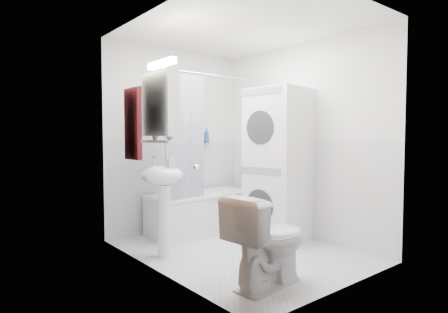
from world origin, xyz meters
TOP-DOWN VIEW (x-y plane):
  - floor at (0.00, 0.00)m, footprint 2.60×2.60m
  - room_walls at (0.00, 0.00)m, footprint 2.60×2.60m
  - wainscot at (0.00, 0.29)m, footprint 1.98×2.58m
  - door at (-0.95, -0.55)m, footprint 0.05×2.00m
  - bathtub at (0.13, 0.92)m, footprint 1.35×0.64m
  - tub_spout at (0.33, 1.25)m, footprint 0.04×0.12m
  - curtain_rod at (0.13, 0.66)m, footprint 1.53×0.02m
  - shower_curtain at (-0.26, 0.66)m, footprint 0.55×0.02m
  - sink at (-0.75, 0.33)m, footprint 0.44×0.37m
  - medicine_cabinet at (-0.90, 0.10)m, footprint 0.13×0.50m
  - shelf at (-0.89, 0.10)m, footprint 0.18×0.54m
  - shower_caddy at (0.38, 1.24)m, footprint 0.22×0.06m
  - towel at (-0.94, 0.62)m, footprint 0.07×0.32m
  - washer_dryer at (0.68, 0.05)m, footprint 0.73×0.72m
  - toilet at (-0.45, -0.87)m, footprint 0.81×0.50m
  - soap_pump at (-0.71, 0.25)m, footprint 0.08×0.17m
  - shelf_bottle at (-0.89, -0.05)m, footprint 0.07×0.18m
  - shelf_cup at (-0.89, 0.22)m, footprint 0.10×0.09m
  - shampoo_a at (0.35, 1.24)m, footprint 0.13×0.17m
  - shampoo_b at (0.47, 1.24)m, footprint 0.08×0.21m

SIDE VIEW (x-z plane):
  - floor at x=0.00m, z-range 0.00..0.00m
  - bathtub at x=0.13m, z-range 0.03..0.54m
  - toilet at x=-0.45m, z-range 0.00..0.76m
  - wainscot at x=0.00m, z-range -0.69..1.89m
  - sink at x=-0.75m, z-range 0.18..1.22m
  - tub_spout at x=0.33m, z-range 0.82..0.85m
  - washer_dryer at x=0.68m, z-range 0.00..1.82m
  - soap_pump at x=-0.71m, z-range 0.91..0.99m
  - door at x=-0.95m, z-range 0.00..2.00m
  - shower_caddy at x=0.38m, z-range 1.14..1.16m
  - shelf at x=-0.89m, z-range 1.19..1.21m
  - shampoo_b at x=0.47m, z-range 1.16..1.24m
  - shampoo_a at x=0.35m, z-range 1.16..1.29m
  - shelf_bottle at x=-0.89m, z-range 1.21..1.28m
  - shower_curtain at x=-0.26m, z-range 0.52..1.98m
  - shelf_cup at x=-0.89m, z-range 1.21..1.31m
  - towel at x=-0.94m, z-range 1.01..1.78m
  - room_walls at x=0.00m, z-range 0.19..2.79m
  - medicine_cabinet at x=-0.90m, z-range 1.21..1.92m
  - curtain_rod at x=0.13m, z-range 1.99..2.01m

